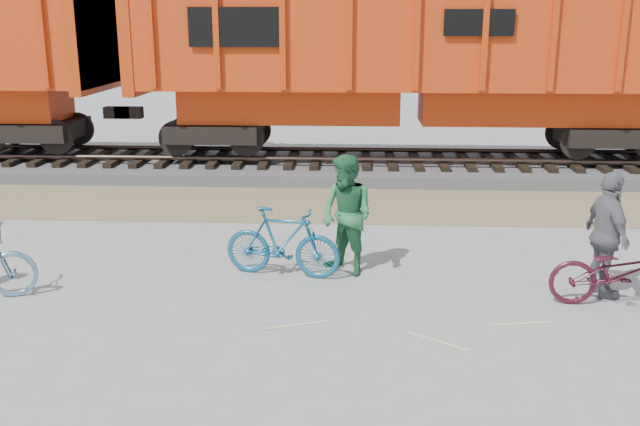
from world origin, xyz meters
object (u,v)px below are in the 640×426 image
Objects in this scene: person_woman at (607,235)px; hopper_car_center at (411,56)px; bicycle_maroon at (621,272)px; bicycle_teal at (282,242)px; person_man at (347,215)px.

hopper_car_center is at bearing 5.43° from person_woman.
bicycle_maroon is 0.59m from person_woman.
bicycle_maroon is at bearing -90.45° from bicycle_teal.
bicycle_teal is 1.09m from person_man.
person_man is at bearing -100.88° from hopper_car_center.
person_man reaches higher than bicycle_teal.
person_man is (-3.85, 1.19, 0.45)m from bicycle_maroon.
hopper_car_center is 9.06m from person_woman.
hopper_car_center reaches higher than person_woman.
hopper_car_center is 7.56× the size of bicycle_teal.
bicycle_teal is at bearing -107.41° from hopper_car_center.
person_man is 3.83m from person_woman.
hopper_car_center is 7.27× the size of bicycle_maroon.
person_woman is (2.26, -8.52, -2.08)m from hopper_car_center.
person_man is (1.00, 0.20, 0.40)m from bicycle_teal.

